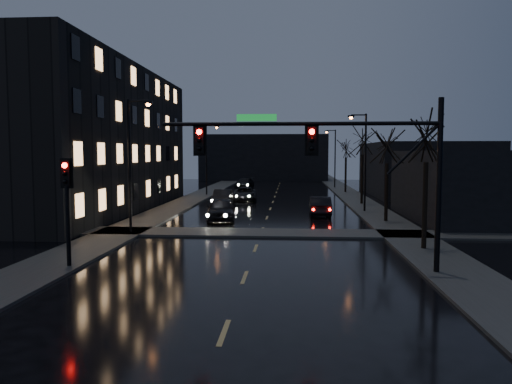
% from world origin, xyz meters
% --- Properties ---
extents(ground, '(160.00, 160.00, 0.00)m').
position_xyz_m(ground, '(0.00, 0.00, 0.00)').
color(ground, black).
rests_on(ground, ground).
extents(sidewalk_left, '(3.00, 140.00, 0.12)m').
position_xyz_m(sidewalk_left, '(-8.50, 35.00, 0.06)').
color(sidewalk_left, '#2D2D2B').
rests_on(sidewalk_left, ground).
extents(sidewalk_right, '(3.00, 140.00, 0.12)m').
position_xyz_m(sidewalk_right, '(8.50, 35.00, 0.06)').
color(sidewalk_right, '#2D2D2B').
rests_on(sidewalk_right, ground).
extents(sidewalk_cross, '(40.00, 3.00, 0.12)m').
position_xyz_m(sidewalk_cross, '(0.00, 18.50, 0.06)').
color(sidewalk_cross, '#2D2D2B').
rests_on(sidewalk_cross, ground).
extents(apartment_block, '(12.00, 30.00, 12.00)m').
position_xyz_m(apartment_block, '(-16.50, 30.00, 6.00)').
color(apartment_block, black).
rests_on(apartment_block, ground).
extents(commercial_right_near, '(10.00, 14.00, 5.00)m').
position_xyz_m(commercial_right_near, '(15.50, 26.00, 2.50)').
color(commercial_right_near, black).
rests_on(commercial_right_near, ground).
extents(commercial_right_far, '(12.00, 18.00, 6.00)m').
position_xyz_m(commercial_right_far, '(17.00, 48.00, 3.00)').
color(commercial_right_far, black).
rests_on(commercial_right_far, ground).
extents(far_block, '(22.00, 10.00, 8.00)m').
position_xyz_m(far_block, '(-3.00, 78.00, 4.00)').
color(far_block, black).
rests_on(far_block, ground).
extents(signal_mast, '(11.11, 0.41, 7.00)m').
position_xyz_m(signal_mast, '(3.85, 9.00, 4.87)').
color(signal_mast, black).
rests_on(signal_mast, ground).
extents(signal_pole_left, '(0.35, 0.41, 4.53)m').
position_xyz_m(signal_pole_left, '(-7.50, 8.99, 3.01)').
color(signal_pole_left, black).
rests_on(signal_pole_left, ground).
extents(tree_near, '(3.52, 3.52, 8.08)m').
position_xyz_m(tree_near, '(8.40, 14.00, 6.22)').
color(tree_near, black).
rests_on(tree_near, ground).
extents(tree_mid_a, '(3.30, 3.30, 7.58)m').
position_xyz_m(tree_mid_a, '(8.40, 24.00, 5.83)').
color(tree_mid_a, black).
rests_on(tree_mid_a, ground).
extents(tree_mid_b, '(3.74, 3.74, 8.59)m').
position_xyz_m(tree_mid_b, '(8.40, 36.00, 6.61)').
color(tree_mid_b, black).
rests_on(tree_mid_b, ground).
extents(tree_far, '(3.43, 3.43, 7.88)m').
position_xyz_m(tree_far, '(8.40, 50.00, 6.06)').
color(tree_far, black).
rests_on(tree_far, ground).
extents(streetlight_l_near, '(1.53, 0.28, 8.00)m').
position_xyz_m(streetlight_l_near, '(-7.58, 18.00, 4.77)').
color(streetlight_l_near, black).
rests_on(streetlight_l_near, ground).
extents(streetlight_l_far, '(1.53, 0.28, 8.00)m').
position_xyz_m(streetlight_l_far, '(-7.58, 45.00, 4.77)').
color(streetlight_l_far, black).
rests_on(streetlight_l_far, ground).
extents(streetlight_r_mid, '(1.53, 0.28, 8.00)m').
position_xyz_m(streetlight_r_mid, '(7.58, 30.00, 4.77)').
color(streetlight_r_mid, black).
rests_on(streetlight_r_mid, ground).
extents(streetlight_r_far, '(1.53, 0.28, 8.00)m').
position_xyz_m(streetlight_r_far, '(7.58, 58.00, 4.77)').
color(streetlight_r_far, black).
rests_on(streetlight_r_far, ground).
extents(oncoming_car_a, '(2.45, 4.99, 1.64)m').
position_xyz_m(oncoming_car_a, '(-3.21, 24.20, 0.82)').
color(oncoming_car_a, black).
rests_on(oncoming_car_a, ground).
extents(oncoming_car_b, '(1.74, 4.54, 1.48)m').
position_xyz_m(oncoming_car_b, '(-4.50, 34.29, 0.74)').
color(oncoming_car_b, black).
rests_on(oncoming_car_b, ground).
extents(oncoming_car_c, '(2.62, 5.15, 1.40)m').
position_xyz_m(oncoming_car_c, '(-2.85, 38.86, 0.70)').
color(oncoming_car_c, black).
rests_on(oncoming_car_c, ground).
extents(oncoming_car_d, '(2.54, 5.13, 1.43)m').
position_xyz_m(oncoming_car_d, '(-4.52, 56.34, 0.72)').
color(oncoming_car_d, black).
rests_on(oncoming_car_d, ground).
extents(lead_car, '(1.57, 4.48, 1.48)m').
position_xyz_m(lead_car, '(4.03, 27.61, 0.74)').
color(lead_car, black).
rests_on(lead_car, ground).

